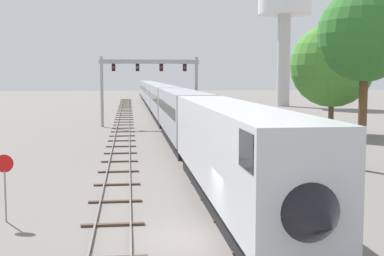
% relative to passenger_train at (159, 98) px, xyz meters
% --- Properties ---
extents(ground_plane, '(400.00, 400.00, 0.00)m').
position_rel_passenger_train_xyz_m(ground_plane, '(-2.00, -62.78, -2.61)').
color(ground_plane, slate).
extents(track_main, '(2.60, 200.00, 0.16)m').
position_rel_passenger_train_xyz_m(track_main, '(0.00, -2.78, -2.54)').
color(track_main, slate).
rests_on(track_main, ground).
extents(track_near, '(2.60, 160.00, 0.16)m').
position_rel_passenger_train_xyz_m(track_near, '(-5.50, -22.78, -2.54)').
color(track_near, slate).
rests_on(track_near, ground).
extents(passenger_train, '(3.04, 137.84, 4.80)m').
position_rel_passenger_train_xyz_m(passenger_train, '(0.00, 0.00, 0.00)').
color(passenger_train, silver).
rests_on(passenger_train, ground).
extents(signal_gantry, '(12.10, 0.49, 8.47)m').
position_rel_passenger_train_xyz_m(signal_gantry, '(-2.25, -18.34, 3.57)').
color(signal_gantry, '#999BA0').
rests_on(signal_gantry, ground).
extents(water_tower, '(10.77, 10.77, 23.81)m').
position_rel_passenger_train_xyz_m(water_tower, '(26.46, 21.03, 16.49)').
color(water_tower, beige).
rests_on(water_tower, ground).
extents(stop_sign, '(0.76, 0.08, 2.88)m').
position_rel_passenger_train_xyz_m(stop_sign, '(-10.00, -59.64, -0.74)').
color(stop_sign, gray).
rests_on(stop_sign, ground).
extents(trackside_tree_left, '(8.76, 8.76, 11.62)m').
position_rel_passenger_train_xyz_m(trackside_tree_left, '(16.40, -29.40, 4.62)').
color(trackside_tree_left, brown).
rests_on(trackside_tree_left, ground).
extents(trackside_tree_mid, '(6.05, 6.05, 11.81)m').
position_rel_passenger_train_xyz_m(trackside_tree_mid, '(10.24, -49.93, 6.12)').
color(trackside_tree_mid, brown).
rests_on(trackside_tree_mid, ground).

